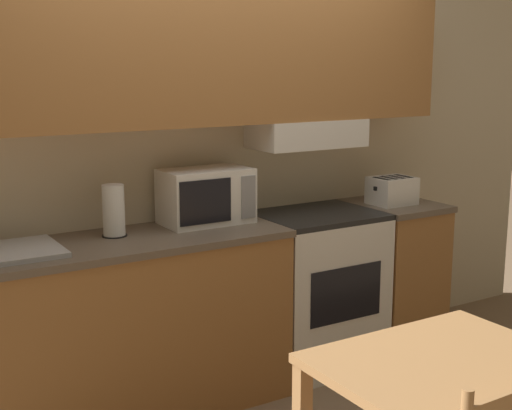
{
  "coord_description": "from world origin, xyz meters",
  "views": [
    {
      "loc": [
        -1.78,
        -3.53,
        1.78
      ],
      "look_at": [
        0.05,
        -0.53,
        1.08
      ],
      "focal_mm": 50.0,
      "sensor_mm": 36.0,
      "label": 1
    }
  ],
  "objects_px": {
    "toaster": "(392,190)",
    "dining_table": "(445,390)",
    "sink_basin": "(3,252)",
    "microwave": "(206,196)",
    "paper_towel_roll": "(114,211)",
    "stove_range": "(316,289)"
  },
  "relations": [
    {
      "from": "sink_basin",
      "to": "paper_towel_roll",
      "type": "distance_m",
      "value": 0.58
    },
    {
      "from": "paper_towel_roll",
      "to": "stove_range",
      "type": "bearing_deg",
      "value": -3.83
    },
    {
      "from": "sink_basin",
      "to": "paper_towel_roll",
      "type": "height_order",
      "value": "sink_basin"
    },
    {
      "from": "microwave",
      "to": "paper_towel_roll",
      "type": "xyz_separation_m",
      "value": [
        -0.53,
        -0.02,
        -0.02
      ]
    },
    {
      "from": "sink_basin",
      "to": "microwave",
      "type": "bearing_deg",
      "value": 5.53
    },
    {
      "from": "stove_range",
      "to": "sink_basin",
      "type": "bearing_deg",
      "value": -179.94
    },
    {
      "from": "stove_range",
      "to": "toaster",
      "type": "bearing_deg",
      "value": -2.5
    },
    {
      "from": "toaster",
      "to": "dining_table",
      "type": "distance_m",
      "value": 1.92
    },
    {
      "from": "stove_range",
      "to": "microwave",
      "type": "height_order",
      "value": "microwave"
    },
    {
      "from": "paper_towel_roll",
      "to": "microwave",
      "type": "bearing_deg",
      "value": 2.53
    },
    {
      "from": "sink_basin",
      "to": "toaster",
      "type": "bearing_deg",
      "value": -0.55
    },
    {
      "from": "microwave",
      "to": "dining_table",
      "type": "distance_m",
      "value": 1.72
    },
    {
      "from": "stove_range",
      "to": "toaster",
      "type": "distance_m",
      "value": 0.77
    },
    {
      "from": "toaster",
      "to": "sink_basin",
      "type": "xyz_separation_m",
      "value": [
        -2.31,
        0.02,
        -0.07
      ]
    },
    {
      "from": "toaster",
      "to": "microwave",
      "type": "bearing_deg",
      "value": 174.0
    },
    {
      "from": "toaster",
      "to": "sink_basin",
      "type": "bearing_deg",
      "value": 179.45
    },
    {
      "from": "microwave",
      "to": "toaster",
      "type": "height_order",
      "value": "microwave"
    },
    {
      "from": "sink_basin",
      "to": "dining_table",
      "type": "bearing_deg",
      "value": -51.98
    },
    {
      "from": "toaster",
      "to": "dining_table",
      "type": "height_order",
      "value": "toaster"
    },
    {
      "from": "microwave",
      "to": "sink_basin",
      "type": "xyz_separation_m",
      "value": [
        -1.09,
        -0.11,
        -0.13
      ]
    },
    {
      "from": "toaster",
      "to": "dining_table",
      "type": "relative_size",
      "value": 0.3
    },
    {
      "from": "sink_basin",
      "to": "dining_table",
      "type": "distance_m",
      "value": 1.99
    }
  ]
}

